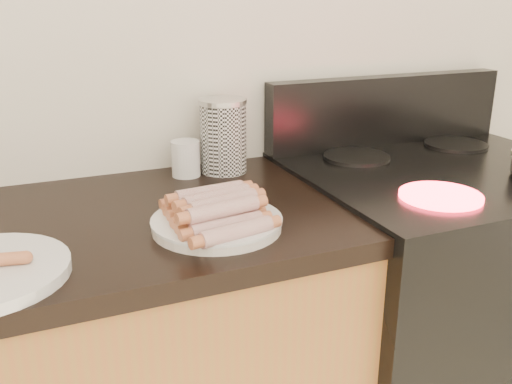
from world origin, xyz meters
name	(u,v)px	position (x,y,z in m)	size (l,w,h in m)	color
wall_back	(106,9)	(0.00, 2.00, 1.30)	(4.00, 0.04, 2.60)	silver
stove	(431,322)	(0.78, 1.68, 0.46)	(0.76, 0.65, 0.91)	black
stove_panel	(387,110)	(0.78, 1.96, 1.01)	(0.76, 0.06, 0.20)	black
burner_near_left	(441,196)	(0.61, 1.51, 0.92)	(0.18, 0.18, 0.01)	#FF1E2D
burner_far_left	(356,157)	(0.61, 1.84, 0.92)	(0.18, 0.18, 0.01)	black
burner_far_right	(456,145)	(0.95, 1.84, 0.92)	(0.18, 0.18, 0.01)	black
main_plate	(217,225)	(0.11, 1.56, 0.91)	(0.25, 0.25, 0.02)	white
hotdog_pile	(217,209)	(0.11, 1.56, 0.94)	(0.15, 0.25, 0.06)	#9D4332
canister	(223,136)	(0.25, 1.91, 0.99)	(0.12, 0.12, 0.19)	silver
mug	(186,159)	(0.15, 1.91, 0.94)	(0.07, 0.07, 0.09)	silver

